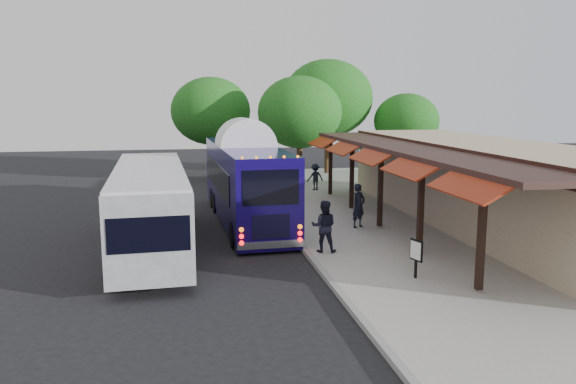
{
  "coord_description": "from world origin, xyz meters",
  "views": [
    {
      "loc": [
        -4.07,
        -17.57,
        5.38
      ],
      "look_at": [
        -0.12,
        3.75,
        1.8
      ],
      "focal_mm": 35.0,
      "sensor_mm": 36.0,
      "label": 1
    }
  ],
  "objects": [
    {
      "name": "ped_c",
      "position": [
        1.77,
        11.77,
        0.92
      ],
      "size": [
        0.91,
        0.39,
        1.54
      ],
      "primitive_type": "imported",
      "rotation": [
        0.0,
        0.0,
        3.16
      ],
      "color": "black",
      "rests_on": "sidewalk"
    },
    {
      "name": "coach_bus",
      "position": [
        -1.45,
        6.8,
        1.96
      ],
      "size": [
        2.91,
        11.49,
        3.64
      ],
      "rotation": [
        0.0,
        0.0,
        0.04
      ],
      "color": "#130755",
      "rests_on": "ground"
    },
    {
      "name": "sidewalk",
      "position": [
        5.0,
        4.0,
        0.07
      ],
      "size": [
        10.0,
        40.0,
        0.15
      ],
      "primitive_type": "cube",
      "color": "#9E9B93",
      "rests_on": "ground"
    },
    {
      "name": "tree_mid",
      "position": [
        6.03,
        21.52,
        5.47
      ],
      "size": [
        6.41,
        6.41,
        8.2
      ],
      "color": "#382314",
      "rests_on": "ground"
    },
    {
      "name": "ground",
      "position": [
        0.0,
        0.0,
        0.0
      ],
      "size": [
        90.0,
        90.0,
        0.0
      ],
      "primitive_type": "plane",
      "color": "black",
      "rests_on": "ground"
    },
    {
      "name": "ped_d",
      "position": [
        3.4,
        14.0,
        0.92
      ],
      "size": [
        1.09,
        0.76,
        1.54
      ],
      "primitive_type": "imported",
      "rotation": [
        0.0,
        0.0,
        3.34
      ],
      "color": "black",
      "rests_on": "sidewalk"
    },
    {
      "name": "ped_b",
      "position": [
        0.6,
        0.79,
        1.06
      ],
      "size": [
        1.04,
        0.91,
        1.81
      ],
      "primitive_type": "imported",
      "rotation": [
        0.0,
        0.0,
        2.86
      ],
      "color": "black",
      "rests_on": "sidewalk"
    },
    {
      "name": "tree_far",
      "position": [
        -2.21,
        21.2,
        4.6
      ],
      "size": [
        5.39,
        5.39,
        6.9
      ],
      "color": "#382314",
      "rests_on": "ground"
    },
    {
      "name": "station_shelter",
      "position": [
        8.38,
        4.0,
        1.85
      ],
      "size": [
        8.15,
        20.0,
        3.6
      ],
      "color": "tan",
      "rests_on": "ground"
    },
    {
      "name": "tree_right",
      "position": [
        11.33,
        19.87,
        3.88
      ],
      "size": [
        4.55,
        4.55,
        5.82
      ],
      "color": "#382314",
      "rests_on": "ground"
    },
    {
      "name": "curb",
      "position": [
        0.05,
        4.0,
        0.07
      ],
      "size": [
        0.2,
        40.0,
        0.16
      ],
      "primitive_type": "cube",
      "color": "gray",
      "rests_on": "ground"
    },
    {
      "name": "ped_a",
      "position": [
        2.93,
        4.21,
        1.06
      ],
      "size": [
        0.79,
        0.71,
        1.82
      ],
      "primitive_type": "imported",
      "rotation": [
        0.0,
        0.0,
        0.53
      ],
      "color": "black",
      "rests_on": "sidewalk"
    },
    {
      "name": "city_bus",
      "position": [
        -5.34,
        2.9,
        1.66
      ],
      "size": [
        2.97,
        11.25,
        2.99
      ],
      "rotation": [
        0.0,
        0.0,
        0.05
      ],
      "color": "gray",
      "rests_on": "ground"
    },
    {
      "name": "sign_board",
      "position": [
        2.56,
        -2.54,
        0.94
      ],
      "size": [
        0.2,
        0.52,
        1.17
      ],
      "rotation": [
        0.0,
        0.0,
        0.3
      ],
      "color": "black",
      "rests_on": "sidewalk"
    },
    {
      "name": "tree_left",
      "position": [
        3.19,
        17.51,
        4.58
      ],
      "size": [
        5.37,
        5.37,
        6.87
      ],
      "color": "#382314",
      "rests_on": "ground"
    }
  ]
}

